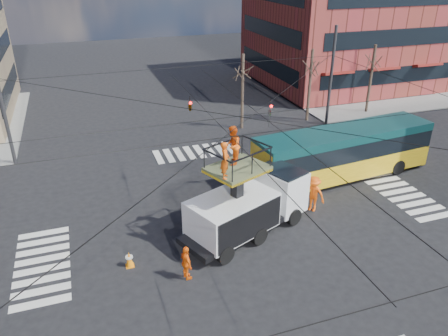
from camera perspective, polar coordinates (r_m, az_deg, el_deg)
The scene contains 13 objects.
ground at distance 23.10m, azimuth 2.85°, elevation -7.43°, with size 120.00×120.00×0.00m, color black.
sidewalk_ne at distance 49.73m, azimuth 16.78°, elevation 10.11°, with size 18.00×18.00×0.12m, color slate.
crosswalks at distance 23.09m, azimuth 2.85°, elevation -7.41°, with size 22.40×22.40×0.02m, color silver, non-canonical shape.
building_ne at distance 51.40m, azimuth 16.80°, elevation 18.54°, with size 20.06×16.06×14.00m.
overhead_network at distance 21.37m, azimuth 2.52°, elevation 2.75°, with size 24.24×24.24×8.00m.
tree_a at distance 34.65m, azimuth 2.47°, elevation 12.44°, with size 2.00×2.00×6.00m.
tree_b at distance 37.21m, azimuth 11.34°, elevation 12.92°, with size 2.00×2.00×6.00m.
tree_c at distance 40.51m, azimuth 18.93°, elevation 13.09°, with size 2.00×2.00×6.00m.
utility_truck at distance 21.65m, azimuth 3.23°, elevation -3.86°, with size 7.35×4.81×5.76m.
city_bus at distance 28.12m, azimuth 15.34°, elevation 2.00°, with size 12.01×3.72×3.20m.
traffic_cone at distance 20.54m, azimuth -12.27°, elevation -11.55°, with size 0.36×0.36×0.78m, color orange.
worker_ground at distance 19.24m, azimuth -4.94°, elevation -12.26°, with size 0.96×0.40×1.64m, color orange.
flagger at distance 24.31m, azimuth 11.58°, elevation -3.32°, with size 1.33×0.76×2.06m, color #FD580F.
Camera 1 is at (-7.37, -17.85, 12.68)m, focal length 35.00 mm.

